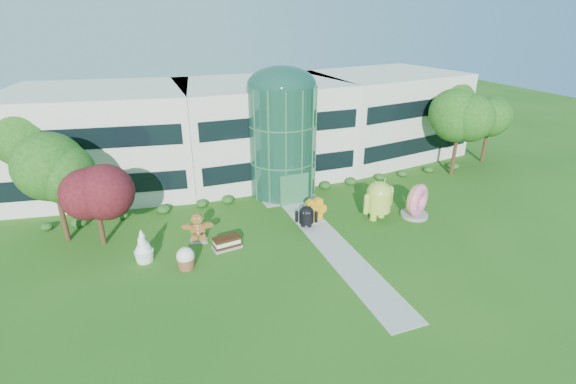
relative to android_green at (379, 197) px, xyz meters
name	(u,v)px	position (x,y,z in m)	size (l,w,h in m)	color
ground	(341,255)	(-5.35, -3.97, -1.87)	(140.00, 140.00, 0.00)	#215114
building	(262,128)	(-5.35, 14.03, 2.78)	(46.00, 15.00, 9.30)	beige
atrium	(282,141)	(-5.35, 8.03, 3.03)	(6.00, 6.00, 9.80)	#194738
walkway	(329,241)	(-5.35, -1.97, -1.85)	(2.40, 20.00, 0.04)	#9E9E93
tree_red	(97,206)	(-20.85, 3.53, 1.13)	(4.00, 4.00, 6.00)	#3F0C14
trees_backdrop	(278,145)	(-5.35, 9.03, 2.33)	(52.00, 8.00, 8.40)	#144711
android_green	(379,197)	(0.00, 0.00, 0.00)	(3.30, 2.20, 3.75)	#A7C13E
android_black	(307,215)	(-6.02, 0.65, -0.83)	(1.83, 1.23, 2.08)	black
donut	(416,200)	(3.07, -0.77, -0.43)	(2.78, 1.34, 2.89)	#E05572
gingerbread	(198,227)	(-14.31, 1.39, -0.72)	(2.50, 0.96, 2.31)	brown
ice_cream_sandwich	(227,242)	(-12.57, -0.27, -1.42)	(2.02, 1.01, 0.90)	black
honeycomb	(314,211)	(-5.11, 1.25, -0.93)	(2.39, 0.85, 1.88)	orange
froyo	(143,246)	(-18.17, 0.08, -0.70)	(1.37, 1.37, 2.35)	white
cupcake	(186,258)	(-15.66, -1.81, -1.11)	(1.26, 1.26, 1.52)	white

